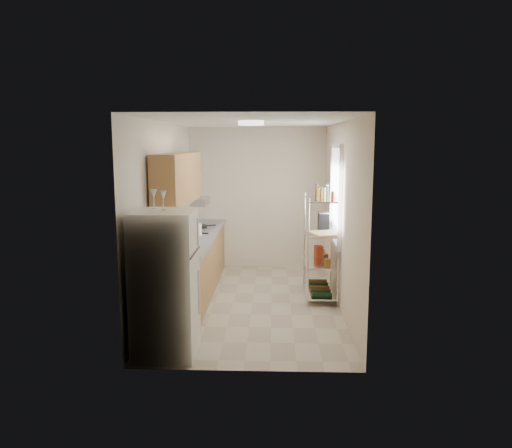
# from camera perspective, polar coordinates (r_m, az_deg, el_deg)

# --- Properties ---
(room) EXTENTS (2.52, 4.42, 2.62)m
(room) POSITION_cam_1_polar(r_m,az_deg,el_deg) (7.08, -0.44, 1.03)
(room) COLOR #BFB39B
(room) RESTS_ON ground
(counter_run) EXTENTS (0.63, 3.51, 0.90)m
(counter_run) POSITION_cam_1_polar(r_m,az_deg,el_deg) (7.76, -7.11, -4.68)
(counter_run) COLOR #B57E4D
(counter_run) RESTS_ON ground
(upper_cabinets) EXTENTS (0.33, 2.20, 0.72)m
(upper_cabinets) POSITION_cam_1_polar(r_m,az_deg,el_deg) (7.24, -8.81, 5.17)
(upper_cabinets) COLOR #B57E4D
(upper_cabinets) RESTS_ON room
(range_hood) EXTENTS (0.50, 0.60, 0.12)m
(range_hood) POSITION_cam_1_polar(r_m,az_deg,el_deg) (8.06, -7.30, 2.61)
(range_hood) COLOR #B7BABC
(range_hood) RESTS_ON room
(window) EXTENTS (0.06, 1.00, 1.46)m
(window) POSITION_cam_1_polar(r_m,az_deg,el_deg) (7.45, 9.15, 3.26)
(window) COLOR white
(window) RESTS_ON room
(bakers_rack) EXTENTS (0.45, 0.90, 1.73)m
(bakers_rack) POSITION_cam_1_polar(r_m,az_deg,el_deg) (7.43, 7.43, -0.15)
(bakers_rack) COLOR silver
(bakers_rack) RESTS_ON ground
(ceiling_dome) EXTENTS (0.34, 0.34, 0.05)m
(ceiling_dome) POSITION_cam_1_polar(r_m,az_deg,el_deg) (6.71, -0.56, 11.46)
(ceiling_dome) COLOR white
(ceiling_dome) RESTS_ON room
(refrigerator) EXTENTS (0.66, 0.66, 1.60)m
(refrigerator) POSITION_cam_1_polar(r_m,az_deg,el_deg) (5.53, -10.34, -6.74)
(refrigerator) COLOR white
(refrigerator) RESTS_ON ground
(wine_glass_a) EXTENTS (0.08, 0.08, 0.21)m
(wine_glass_a) POSITION_cam_1_polar(r_m,az_deg,el_deg) (5.53, -11.59, 2.78)
(wine_glass_a) COLOR silver
(wine_glass_a) RESTS_ON refrigerator
(wine_glass_b) EXTENTS (0.07, 0.07, 0.21)m
(wine_glass_b) POSITION_cam_1_polar(r_m,az_deg,el_deg) (5.39, -10.55, 2.64)
(wine_glass_b) COLOR silver
(wine_glass_b) RESTS_ON refrigerator
(rice_cooker) EXTENTS (0.23, 0.23, 0.19)m
(rice_cooker) POSITION_cam_1_polar(r_m,az_deg,el_deg) (7.73, -7.07, -0.63)
(rice_cooker) COLOR white
(rice_cooker) RESTS_ON counter_run
(frying_pan_large) EXTENTS (0.30, 0.30, 0.04)m
(frying_pan_large) POSITION_cam_1_polar(r_m,az_deg,el_deg) (7.86, -7.51, -1.01)
(frying_pan_large) COLOR black
(frying_pan_large) RESTS_ON counter_run
(frying_pan_small) EXTENTS (0.33, 0.33, 0.05)m
(frying_pan_small) POSITION_cam_1_polar(r_m,az_deg,el_deg) (8.42, -6.43, -0.29)
(frying_pan_small) COLOR black
(frying_pan_small) RESTS_ON counter_run
(cutting_board) EXTENTS (0.46, 0.52, 0.03)m
(cutting_board) POSITION_cam_1_polar(r_m,az_deg,el_deg) (7.21, 7.78, -1.11)
(cutting_board) COLOR tan
(cutting_board) RESTS_ON bakers_rack
(espresso_machine) EXTENTS (0.16, 0.23, 0.26)m
(espresso_machine) POSITION_cam_1_polar(r_m,az_deg,el_deg) (7.67, 7.71, 0.41)
(espresso_machine) COLOR black
(espresso_machine) RESTS_ON bakers_rack
(storage_bag) EXTENTS (0.14, 0.17, 0.18)m
(storage_bag) POSITION_cam_1_polar(r_m,az_deg,el_deg) (7.79, 7.18, -3.14)
(storage_bag) COLOR #A63014
(storage_bag) RESTS_ON bakers_rack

